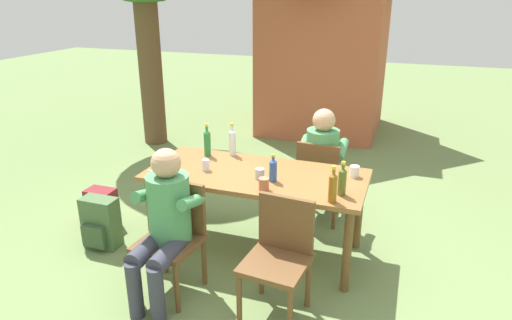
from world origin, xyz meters
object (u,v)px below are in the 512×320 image
Objects in this scene: chair_far_right at (320,177)px; person_in_white_shirt at (323,158)px; chair_near_right at (279,252)px; bottle_green at (207,142)px; cup_terracotta at (264,184)px; cup_white at (354,171)px; table_knife at (164,171)px; dining_table at (256,182)px; person_in_plaid_shirt at (164,219)px; chair_near_left at (174,232)px; backpack_by_near_side at (102,209)px; cup_glass at (206,165)px; bottle_amber at (333,187)px; backpack_by_far_side at (100,224)px; bottle_blue at (273,170)px; bottle_olive at (342,181)px; bottle_clear at (232,141)px; brick_kiosk at (325,39)px; cup_steel at (260,174)px.

person_in_white_shirt reaches higher than chair_far_right.
bottle_green reaches higher than chair_near_right.
cup_terracotta is 0.82m from cup_white.
cup_white is 0.41× the size of table_knife.
dining_table is at bearing -117.01° from person_in_white_shirt.
cup_white is (1.24, 1.03, 0.15)m from person_in_plaid_shirt.
chair_far_right is 0.74× the size of person_in_white_shirt.
backpack_by_near_side is (-1.18, 0.61, -0.30)m from chair_near_left.
cup_terracotta is 0.99× the size of cup_glass.
cup_glass is (-0.85, -0.81, 0.32)m from chair_far_right.
person_in_plaid_shirt is (-0.85, -1.56, 0.17)m from chair_far_right.
chair_far_right is 1.18m from bottle_amber.
backpack_by_far_side is at bearing 162.16° from chair_near_left.
bottle_blue is 0.59× the size of backpack_by_near_side.
chair_far_right is 1.68m from chair_near_left.
bottle_olive is at bearing -7.67° from bottle_blue.
chair_near_right is 2.75× the size of bottle_green.
table_knife is 0.60× the size of backpack_by_near_side.
table_knife is (-1.20, -1.07, 0.10)m from person_in_white_shirt.
bottle_olive reaches higher than cup_white.
backpack_by_near_side is at bearing 173.61° from cup_terracotta.
chair_near_left reaches higher than cup_white.
bottle_clear is at bearing 153.87° from bottle_olive.
bottle_amber is at bearing -107.34° from bottle_olive.
chair_near_left is 9.01× the size of cup_white.
dining_table is at bearing -120.09° from chair_far_right.
bottle_amber is at bearing -4.17° from table_knife.
person_in_white_shirt is 4.30× the size of bottle_olive.
backpack_by_far_side is 4.77m from brick_kiosk.
brick_kiosk is at bearing 97.99° from chair_near_right.
chair_far_right reaches higher than backpack_by_far_side.
person_in_white_shirt reaches higher than cup_steel.
cup_terracotta is at bearing -103.36° from chair_far_right.
bottle_green reaches higher than bottle_blue.
cup_steel is (0.49, 0.62, 0.31)m from chair_near_left.
cup_white is at bearing 80.63° from bottle_amber.
bottle_green is (-1.30, 0.60, 0.01)m from bottle_amber.
bottle_green reaches higher than bottle_amber.
backpack_by_far_side is at bearing -162.74° from table_knife.
bottle_olive is at bearing -76.67° from brick_kiosk.
chair_near_left is 2.79× the size of bottle_clear.
cup_glass is 0.50m from cup_steel.
cup_white is (0.39, -0.64, 0.15)m from person_in_white_shirt.
cup_steel is (-0.35, -0.83, 0.31)m from chair_far_right.
person_in_white_shirt reaches higher than chair_near_left.
chair_near_left and chair_near_right have the same top height.
table_knife is at bearing 17.26° from backpack_by_far_side.
bottle_clear is 1.26m from bottle_olive.
chair_far_right is at bearing 22.55° from backpack_by_near_side.
table_knife is at bearing 125.65° from chair_near_left.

